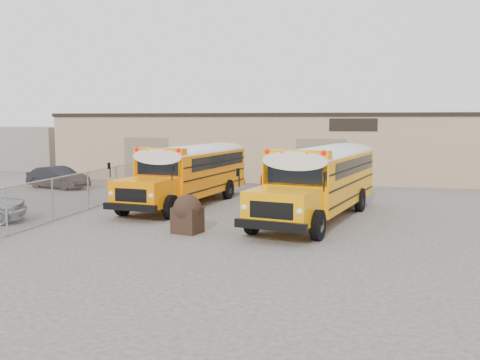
% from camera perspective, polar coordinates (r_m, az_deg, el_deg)
% --- Properties ---
extents(ground, '(120.00, 120.00, 0.00)m').
position_cam_1_polar(ground, '(21.12, -5.23, -5.05)').
color(ground, '#474441').
rests_on(ground, ground).
extents(warehouse, '(30.20, 10.20, 4.67)m').
position_cam_1_polar(warehouse, '(40.25, 3.41, 3.80)').
color(warehouse, tan).
rests_on(warehouse, ground).
extents(chainlink_fence, '(0.07, 18.07, 1.81)m').
position_cam_1_polar(chainlink_fence, '(26.05, -15.89, -1.09)').
color(chainlink_fence, '#93969B').
rests_on(chainlink_fence, ground).
extents(distant_building_left, '(8.00, 6.00, 3.60)m').
position_cam_1_polar(distant_building_left, '(50.48, -21.74, 3.23)').
color(distant_building_left, gray).
rests_on(distant_building_left, ground).
extents(school_bus_left, '(3.99, 10.45, 2.98)m').
position_cam_1_polar(school_bus_left, '(32.56, -0.51, 2.06)').
color(school_bus_left, '#FF7F00').
rests_on(school_bus_left, ground).
extents(school_bus_right, '(4.84, 10.94, 3.11)m').
position_cam_1_polar(school_bus_right, '(29.41, 12.16, 1.61)').
color(school_bus_right, '#FD9B03').
rests_on(school_bus_right, ground).
extents(tarp_bundle, '(1.16, 1.09, 1.45)m').
position_cam_1_polar(tarp_bundle, '(19.97, -5.63, -3.55)').
color(tarp_bundle, black).
rests_on(tarp_bundle, ground).
extents(car_dark, '(4.34, 2.46, 1.35)m').
position_cam_1_polar(car_dark, '(34.76, -18.84, 0.26)').
color(car_dark, black).
rests_on(car_dark, ground).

